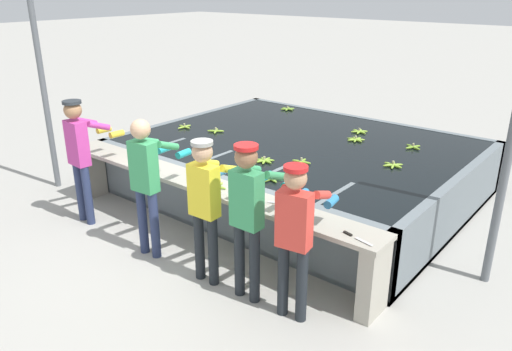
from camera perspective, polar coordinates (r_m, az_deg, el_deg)
The scene contains 24 objects.
ground_plane at distance 6.34m, azimuth -7.61°, elevation -8.29°, with size 80.00×80.00×0.00m, color #A3A099.
wash_tank at distance 7.82m, azimuth 4.92°, elevation 0.99°, with size 4.93×3.89×0.84m.
work_ledge at distance 6.20m, azimuth -6.38°, elevation -2.61°, with size 4.93×0.45×0.84m.
worker_0 at distance 6.99m, azimuth -19.43°, elevation 2.80°, with size 0.43×0.73×1.70m.
worker_1 at distance 5.89m, azimuth -12.40°, elevation 0.02°, with size 0.44×0.73×1.69m.
worker_2 at distance 5.26m, azimuth -5.69°, elevation -2.63°, with size 0.42×0.72×1.62m.
worker_3 at distance 4.93m, azimuth -0.84°, elevation -3.68°, with size 0.41×0.72×1.68m.
worker_4 at distance 4.68m, azimuth 4.55°, elevation -6.05°, with size 0.47×0.74×1.59m.
banana_bunch_floating_0 at distance 6.12m, azimuth 1.71°, elevation -0.36°, with size 0.28×0.27×0.08m.
banana_bunch_floating_1 at distance 8.16m, azimuth -4.62°, elevation 5.11°, with size 0.25×0.25×0.08m.
banana_bunch_floating_2 at distance 8.46m, azimuth -8.18°, elevation 5.54°, with size 0.28×0.28×0.08m.
banana_bunch_floating_3 at distance 8.27m, azimuth 11.72°, elevation 4.95°, with size 0.28×0.28×0.08m.
banana_bunch_floating_4 at distance 9.63m, azimuth 3.62°, elevation 7.61°, with size 0.28×0.27×0.08m.
banana_bunch_floating_5 at distance 6.73m, azimuth 5.21°, elevation 1.58°, with size 0.28×0.28×0.08m.
banana_bunch_floating_6 at distance 7.67m, azimuth 17.51°, elevation 3.13°, with size 0.27×0.27×0.08m.
banana_bunch_floating_7 at distance 7.83m, azimuth 11.32°, elevation 4.06°, with size 0.28×0.28×0.08m.
banana_bunch_floating_8 at distance 6.75m, azimuth 0.96°, elevation 1.72°, with size 0.28×0.28×0.08m.
banana_bunch_floating_9 at distance 6.82m, azimuth 15.38°, elevation 1.16°, with size 0.28×0.28×0.08m.
banana_bunch_ledge_0 at distance 5.90m, azimuth -4.58°, elevation -1.22°, with size 0.28×0.28×0.08m.
banana_bunch_ledge_1 at distance 5.27m, azimuth 4.30°, elevation -4.05°, with size 0.28×0.28×0.08m.
knife_0 at distance 5.51m, azimuth 1.11°, elevation -2.95°, with size 0.34×0.14×0.02m.
knife_1 at distance 4.86m, azimuth 11.07°, elevation -6.83°, with size 0.35×0.11×0.02m.
support_post_left at distance 8.35m, azimuth -23.12°, elevation 9.15°, with size 0.09×0.09×3.20m.
support_post_right at distance 5.61m, azimuth 27.10°, elevation 3.34°, with size 0.09×0.09×3.20m.
Camera 1 is at (4.10, -3.72, 3.09)m, focal length 35.00 mm.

